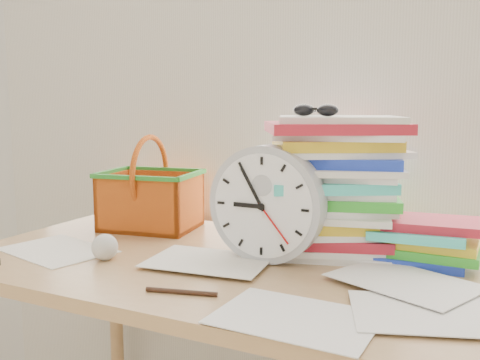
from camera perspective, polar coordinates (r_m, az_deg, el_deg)
The scene contains 10 objects.
curtain at distance 1.55m, azimuth 7.42°, elevation 14.96°, with size 2.40×0.01×2.50m, color silver.
desk at distance 1.27m, azimuth 1.18°, elevation -12.12°, with size 1.40×0.70×0.75m.
paper_stack at distance 1.32m, azimuth 9.74°, elevation -0.55°, with size 0.33×0.28×0.33m, color white, non-canonical shape.
clock at distance 1.23m, azimuth 2.89°, elevation -2.59°, with size 0.27×0.27×0.05m, color #AFB1B6.
sunglasses at distance 1.26m, azimuth 8.06°, elevation 7.39°, with size 0.13×0.11×0.03m, color black, non-canonical shape.
book_stack at distance 1.30m, azimuth 18.93°, elevation -6.18°, with size 0.25×0.19×0.10m, color white, non-canonical shape.
basket at distance 1.58m, azimuth -9.53°, elevation -0.33°, with size 0.27×0.21×0.27m, color #D35B14, non-canonical shape.
crumpled_ball at distance 1.30m, azimuth -14.24°, elevation -6.93°, with size 0.06×0.06×0.06m, color silver.
pen at distance 1.06m, azimuth -6.27°, elevation -11.77°, with size 0.01×0.01×0.14m, color black.
scattered_papers at distance 1.24m, azimuth 1.19°, elevation -8.62°, with size 1.26×0.42×0.02m, color white, non-canonical shape.
Camera 1 is at (0.50, 0.52, 1.11)m, focal length 40.00 mm.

